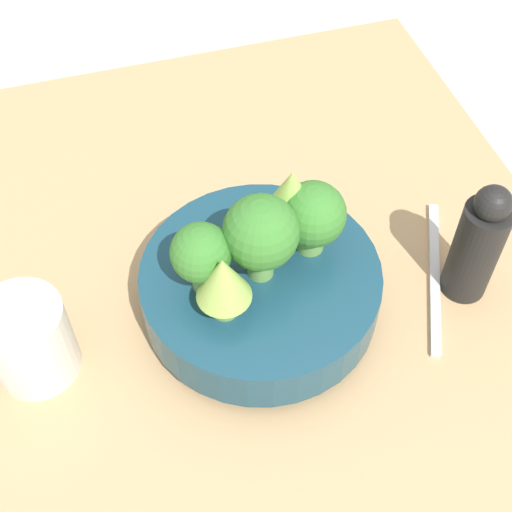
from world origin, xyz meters
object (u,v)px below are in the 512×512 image
object	(u,v)px
bowl	(256,286)
pepper_mill	(477,245)
cup	(29,338)
fork	(434,275)

from	to	relation	value
bowl	pepper_mill	xyz separation A→B (m)	(-0.04, -0.21, 0.03)
cup	fork	size ratio (longest dim) A/B	0.48
cup	pepper_mill	xyz separation A→B (m)	(-0.03, -0.43, 0.02)
pepper_mill	fork	distance (m)	0.07
pepper_mill	cup	bearing A→B (deg)	85.59
fork	bowl	bearing A→B (deg)	84.96
cup	pepper_mill	world-z (taller)	pepper_mill
cup	bowl	bearing A→B (deg)	-89.34
fork	cup	bearing A→B (deg)	87.99
bowl	pepper_mill	distance (m)	0.22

